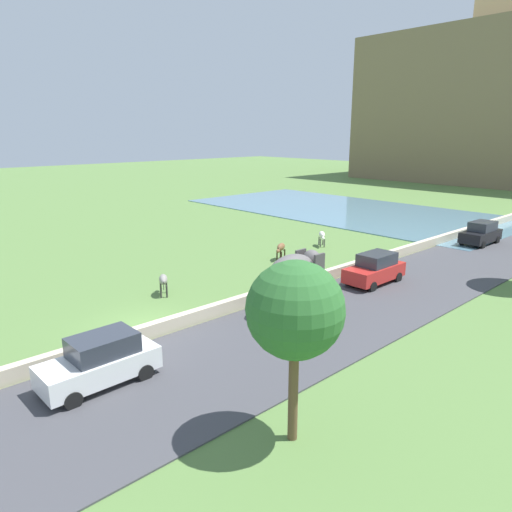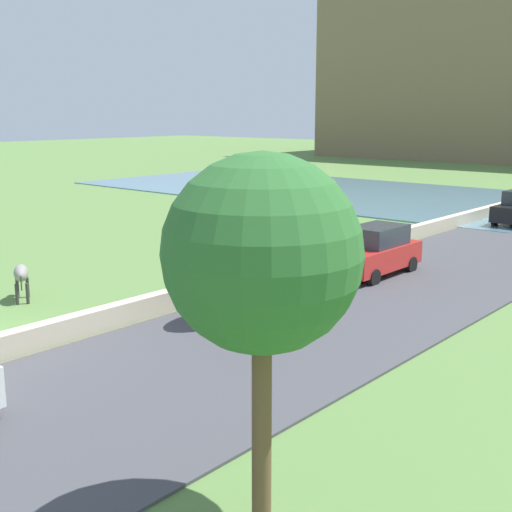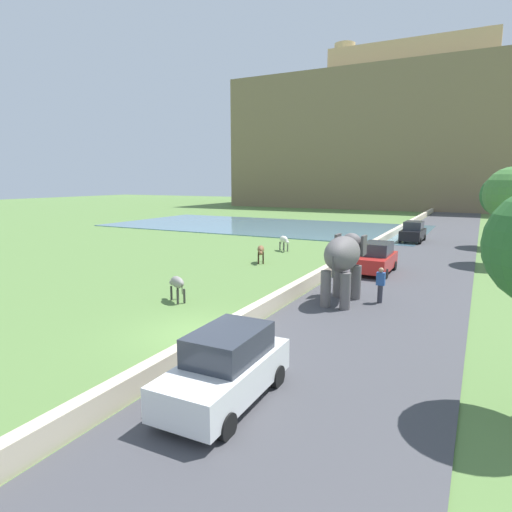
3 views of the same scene
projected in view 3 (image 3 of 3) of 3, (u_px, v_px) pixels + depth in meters
The scene contains 15 objects.
ground_plane at pixel (197, 334), 15.32m from camera, with size 220.00×220.00×0.00m, color #567A3D.
road_surface at pixel (420, 257), 30.50m from camera, with size 7.00×120.00×0.06m, color #424247.
barrier_wall at pixel (360, 253), 30.44m from camera, with size 0.40×110.00×0.66m, color beige.
lake at pixel (264, 226), 50.92m from camera, with size 36.00×18.00×0.08m, color slate.
hill_distant at pixel (405, 143), 86.06m from camera, with size 64.00×28.00×25.11m, color #7F6B4C.
fort_on_hill at pixel (410, 60), 83.33m from camera, with size 30.63×8.00×7.73m.
elephant at pixel (344, 257), 18.85m from camera, with size 1.41×3.47×2.99m.
person_beside_elephant at pixel (380, 285), 18.82m from camera, with size 0.36×0.22×1.63m.
car_black at pixel (413, 232), 37.72m from camera, with size 1.85×4.03×1.80m.
car_red at pixel (377, 258), 25.01m from camera, with size 1.80×4.00×1.80m.
car_white at pixel (226, 367), 10.46m from camera, with size 1.84×4.02×1.80m.
cow_brown at pixel (261, 250), 28.19m from camera, with size 0.92×1.39×1.15m.
cow_white at pixel (284, 240), 32.99m from camera, with size 1.25×1.18×1.15m.
cow_grey at pixel (177, 283), 19.23m from camera, with size 1.36×1.00×1.15m.
tree_near at pixel (503, 195), 33.91m from camera, with size 3.38×3.38×5.88m.
Camera 3 is at (8.61, -11.99, 5.36)m, focal length 30.41 mm.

